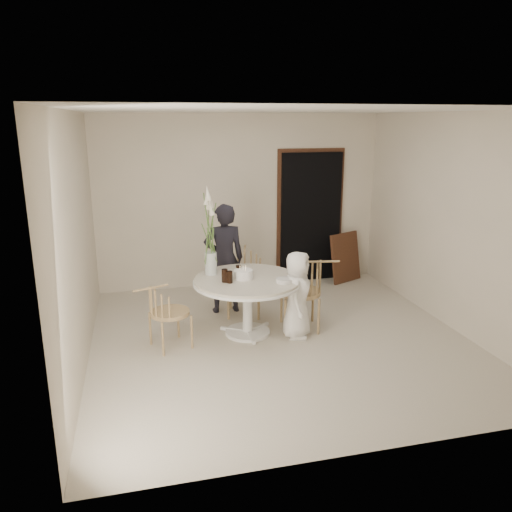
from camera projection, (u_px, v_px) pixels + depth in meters
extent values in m
plane|color=beige|center=(280.00, 339.00, 6.12)|extent=(4.50, 4.50, 0.00)
plane|color=silver|center=(283.00, 110.00, 5.41)|extent=(4.50, 4.50, 0.00)
plane|color=beige|center=(241.00, 202.00, 7.87)|extent=(4.50, 0.00, 4.50)
plane|color=beige|center=(369.00, 296.00, 3.66)|extent=(4.50, 0.00, 4.50)
plane|color=beige|center=(77.00, 243.00, 5.25)|extent=(0.00, 4.50, 4.50)
plane|color=beige|center=(453.00, 222.00, 6.28)|extent=(0.00, 4.50, 4.50)
cube|color=black|center=(311.00, 218.00, 8.16)|extent=(1.00, 0.10, 2.10)
cube|color=#532F1C|center=(310.00, 214.00, 8.18)|extent=(1.12, 0.03, 2.22)
cylinder|color=white|center=(248.00, 332.00, 6.27)|extent=(0.56, 0.56, 0.04)
cylinder|color=white|center=(248.00, 308.00, 6.19)|extent=(0.12, 0.12, 0.65)
cylinder|color=white|center=(247.00, 282.00, 6.10)|extent=(1.33, 1.33, 0.03)
cylinder|color=beige|center=(247.00, 280.00, 6.09)|extent=(1.30, 1.30, 0.04)
cube|color=#532F1C|center=(345.00, 257.00, 8.23)|extent=(0.63, 0.42, 0.81)
cylinder|color=tan|center=(228.00, 303.00, 6.66)|extent=(0.03, 0.03, 0.46)
cylinder|color=tan|center=(259.00, 304.00, 6.65)|extent=(0.03, 0.03, 0.46)
cylinder|color=tan|center=(230.00, 293.00, 7.05)|extent=(0.03, 0.03, 0.46)
cylinder|color=tan|center=(259.00, 293.00, 7.04)|extent=(0.03, 0.03, 0.46)
cylinder|color=tan|center=(244.00, 281.00, 6.79)|extent=(0.51, 0.51, 0.05)
cylinder|color=tan|center=(281.00, 305.00, 6.57)|extent=(0.03, 0.03, 0.47)
cylinder|color=tan|center=(285.00, 318.00, 6.17)|extent=(0.03, 0.03, 0.47)
cylinder|color=tan|center=(313.00, 305.00, 6.60)|extent=(0.03, 0.03, 0.47)
cylinder|color=tan|center=(319.00, 317.00, 6.20)|extent=(0.03, 0.03, 0.47)
cylinder|color=tan|center=(300.00, 292.00, 6.32)|extent=(0.52, 0.52, 0.05)
cylinder|color=tan|center=(192.00, 332.00, 5.82)|extent=(0.03, 0.03, 0.41)
cylinder|color=tan|center=(178.00, 322.00, 6.11)|extent=(0.03, 0.03, 0.41)
cylinder|color=tan|center=(163.00, 339.00, 5.62)|extent=(0.03, 0.03, 0.41)
cylinder|color=tan|center=(150.00, 329.00, 5.91)|extent=(0.03, 0.03, 0.41)
cylinder|color=tan|center=(170.00, 313.00, 5.81)|extent=(0.46, 0.46, 0.05)
imported|color=black|center=(224.00, 259.00, 6.83)|extent=(0.56, 0.37, 1.52)
imported|color=white|center=(297.00, 295.00, 6.06)|extent=(0.52, 0.62, 1.09)
cylinder|color=white|center=(243.00, 274.00, 6.06)|extent=(0.23, 0.23, 0.11)
cylinder|color=#FFDDA1|center=(243.00, 268.00, 6.04)|extent=(0.01, 0.01, 0.05)
cylinder|color=#FFDDA1|center=(246.00, 267.00, 6.07)|extent=(0.01, 0.01, 0.05)
cylinder|color=#FFDDA1|center=(240.00, 268.00, 6.04)|extent=(0.01, 0.01, 0.05)
cylinder|color=#FFDDA1|center=(245.00, 269.00, 6.00)|extent=(0.01, 0.01, 0.05)
cylinder|color=black|center=(225.00, 276.00, 5.92)|extent=(0.07, 0.07, 0.16)
cylinder|color=black|center=(230.00, 277.00, 5.89)|extent=(0.09, 0.09, 0.15)
cylinder|color=black|center=(227.00, 277.00, 5.92)|extent=(0.08, 0.08, 0.13)
cylinder|color=black|center=(239.00, 271.00, 6.14)|extent=(0.08, 0.08, 0.14)
cylinder|color=white|center=(284.00, 281.00, 5.92)|extent=(0.23, 0.23, 0.05)
cylinder|color=silver|center=(211.00, 263.00, 6.21)|extent=(0.15, 0.15, 0.28)
cylinder|color=#4D7130|center=(212.00, 236.00, 6.13)|extent=(0.01, 0.01, 0.70)
cone|color=white|center=(212.00, 207.00, 6.04)|extent=(0.07, 0.07, 0.18)
cylinder|color=#4D7130|center=(210.00, 233.00, 6.14)|extent=(0.01, 0.01, 0.76)
cone|color=white|center=(209.00, 202.00, 6.04)|extent=(0.07, 0.07, 0.18)
cylinder|color=#4D7130|center=(208.00, 231.00, 6.11)|extent=(0.01, 0.01, 0.82)
cone|color=white|center=(207.00, 197.00, 6.00)|extent=(0.07, 0.07, 0.18)
cylinder|color=#4D7130|center=(208.00, 229.00, 6.07)|extent=(0.01, 0.01, 0.88)
cone|color=white|center=(207.00, 193.00, 5.95)|extent=(0.07, 0.07, 0.18)
cylinder|color=#4D7130|center=(211.00, 236.00, 6.10)|extent=(0.01, 0.01, 0.70)
cone|color=white|center=(211.00, 208.00, 6.00)|extent=(0.07, 0.07, 0.18)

